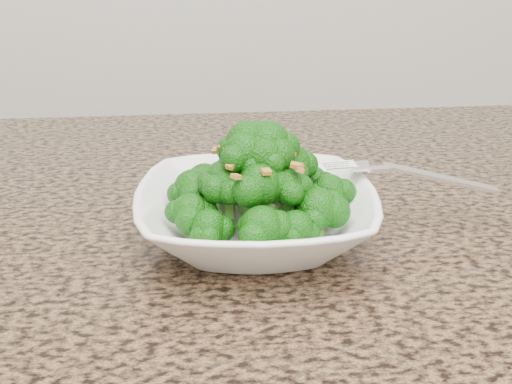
{
  "coord_description": "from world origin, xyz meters",
  "views": [
    {
      "loc": [
        0.05,
        -0.17,
        1.17
      ],
      "look_at": [
        0.1,
        0.36,
        0.95
      ],
      "focal_mm": 45.0,
      "sensor_mm": 36.0,
      "label": 1
    }
  ],
  "objects": [
    {
      "name": "garlic_topping",
      "position": [
        0.1,
        0.36,
        1.03
      ],
      "size": [
        0.11,
        0.11,
        0.01
      ],
      "primitive_type": null,
      "color": "#B6792C",
      "rests_on": "broccoli_pile"
    },
    {
      "name": "granite_counter",
      "position": [
        0.0,
        0.3,
        0.89
      ],
      "size": [
        1.64,
        1.04,
        0.03
      ],
      "primitive_type": "cube",
      "color": "brown",
      "rests_on": "cabinet"
    },
    {
      "name": "fork",
      "position": [
        0.23,
        0.38,
        0.96
      ],
      "size": [
        0.19,
        0.06,
        0.01
      ],
      "primitive_type": null,
      "rotation": [
        0.0,
        0.0,
        -0.17
      ],
      "color": "silver",
      "rests_on": "bowl"
    },
    {
      "name": "broccoli_pile",
      "position": [
        0.1,
        0.36,
        0.99
      ],
      "size": [
        0.19,
        0.19,
        0.07
      ],
      "primitive_type": null,
      "color": "#115A0A",
      "rests_on": "bowl"
    },
    {
      "name": "bowl",
      "position": [
        0.1,
        0.36,
        0.93
      ],
      "size": [
        0.23,
        0.23,
        0.05
      ],
      "primitive_type": "imported",
      "rotation": [
        0.0,
        0.0,
        -0.05
      ],
      "color": "white",
      "rests_on": "granite_counter"
    }
  ]
}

